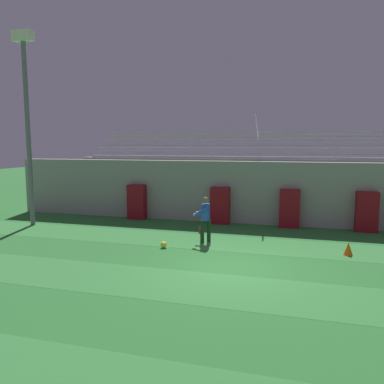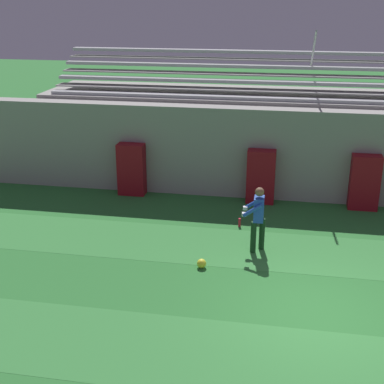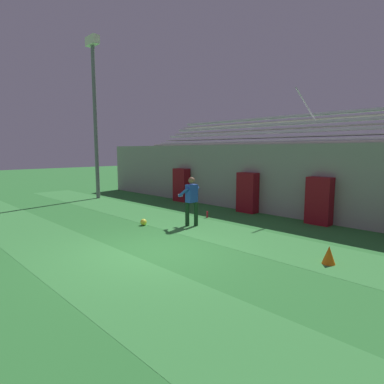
% 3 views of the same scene
% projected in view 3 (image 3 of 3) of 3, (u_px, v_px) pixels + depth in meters
% --- Properties ---
extents(ground_plane, '(80.00, 80.00, 0.00)m').
position_uv_depth(ground_plane, '(156.00, 252.00, 8.15)').
color(ground_plane, '#2D7533').
extents(turf_stripe_mid, '(28.00, 2.17, 0.01)m').
position_uv_depth(turf_stripe_mid, '(96.00, 269.00, 6.99)').
color(turf_stripe_mid, '#38843D').
rests_on(turf_stripe_mid, ground).
extents(turf_stripe_far, '(28.00, 2.17, 0.01)m').
position_uv_depth(turf_stripe_far, '(224.00, 233.00, 9.99)').
color(turf_stripe_far, '#38843D').
rests_on(turf_stripe_far, ground).
extents(back_wall, '(24.00, 0.60, 2.80)m').
position_uv_depth(back_wall, '(288.00, 180.00, 12.46)').
color(back_wall, '#999691').
rests_on(back_wall, ground).
extents(padding_pillar_gate_left, '(0.85, 0.44, 1.65)m').
position_uv_depth(padding_pillar_gate_left, '(248.00, 193.00, 13.23)').
color(padding_pillar_gate_left, maroon).
rests_on(padding_pillar_gate_left, ground).
extents(padding_pillar_gate_right, '(0.85, 0.44, 1.65)m').
position_uv_depth(padding_pillar_gate_right, '(319.00, 201.00, 11.08)').
color(padding_pillar_gate_right, maroon).
rests_on(padding_pillar_gate_right, ground).
extents(padding_pillar_far_left, '(0.85, 0.44, 1.65)m').
position_uv_depth(padding_pillar_far_left, '(181.00, 185.00, 16.11)').
color(padding_pillar_far_left, maroon).
rests_on(padding_pillar_far_left, ground).
extents(bleacher_stand, '(18.00, 3.35, 5.03)m').
position_uv_depth(bleacher_stand, '(312.00, 175.00, 13.83)').
color(bleacher_stand, '#999691').
rests_on(bleacher_stand, ground).
extents(floodlight_pole, '(0.90, 0.36, 8.28)m').
position_uv_depth(floodlight_pole, '(95.00, 99.00, 16.58)').
color(floodlight_pole, slate).
rests_on(floodlight_pole, ground).
extents(goalkeeper, '(0.57, 0.58, 1.67)m').
position_uv_depth(goalkeeper, '(191.00, 198.00, 10.82)').
color(goalkeeper, '#143319').
rests_on(goalkeeper, ground).
extents(soccer_ball, '(0.22, 0.22, 0.22)m').
position_uv_depth(soccer_ball, '(144.00, 222.00, 11.01)').
color(soccer_ball, yellow).
rests_on(soccer_ball, ground).
extents(traffic_cone, '(0.30, 0.30, 0.42)m').
position_uv_depth(traffic_cone, '(329.00, 255.00, 7.25)').
color(traffic_cone, orange).
rests_on(traffic_cone, ground).
extents(water_bottle, '(0.07, 0.07, 0.24)m').
position_uv_depth(water_bottle, '(207.00, 214.00, 12.28)').
color(water_bottle, red).
rests_on(water_bottle, ground).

